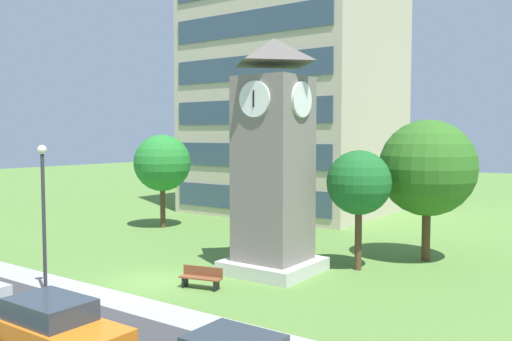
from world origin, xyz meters
name	(u,v)px	position (x,y,z in m)	size (l,w,h in m)	color
ground_plane	(152,282)	(0.00, 0.00, 0.00)	(160.00, 160.00, 0.00)	#567F38
kerb_strip	(104,296)	(0.00, -2.56, 0.00)	(120.00, 1.60, 0.01)	#9E9E99
office_building	(295,56)	(-6.47, 22.50, 12.80)	(14.97, 13.20, 25.60)	beige
clock_tower	(273,169)	(3.35, 4.38, 4.76)	(3.83, 3.83, 10.63)	slate
park_bench	(201,277)	(2.38, 0.48, 0.46)	(1.86, 0.90, 0.88)	brown
street_lamp	(43,202)	(-2.09, -3.72, 3.66)	(0.36, 0.36, 5.91)	#333338
tree_streetside	(162,163)	(-9.43, 10.05, 4.40)	(3.85, 3.85, 6.34)	#513823
tree_by_building	(427,168)	(8.36, 10.70, 4.66)	(4.80, 4.80, 7.08)	#513823
tree_near_tower	(359,183)	(6.36, 7.03, 4.08)	(3.01, 3.01, 5.61)	#513823
parked_car_orange	(54,329)	(3.60, -7.17, 0.86)	(4.71, 2.05, 1.69)	orange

